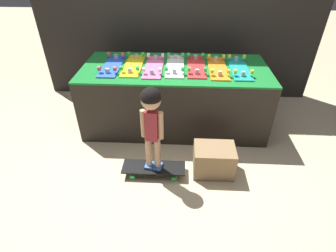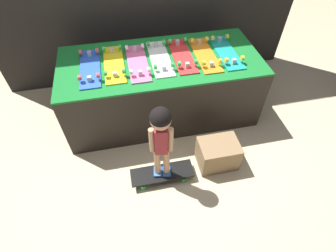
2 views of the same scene
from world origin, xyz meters
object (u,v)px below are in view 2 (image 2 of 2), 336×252
(skateboard_blue_on_rack, at_px, (90,67))
(skateboard_orange_on_rack, at_px, (205,54))
(skateboard_red_on_rack, at_px, (182,55))
(storage_box, at_px, (218,154))
(skateboard_white_on_rack, at_px, (160,58))
(skateboard_on_floor, at_px, (162,173))
(skateboard_pink_on_rack, at_px, (138,62))
(skateboard_yellow_on_rack, at_px, (114,63))
(child, at_px, (161,132))
(skateboard_teal_on_rack, at_px, (226,51))

(skateboard_blue_on_rack, distance_m, skateboard_orange_on_rack, 1.23)
(skateboard_red_on_rack, relative_size, storage_box, 1.68)
(skateboard_white_on_rack, distance_m, skateboard_on_floor, 1.22)
(skateboard_orange_on_rack, bearing_deg, skateboard_pink_on_rack, -179.88)
(skateboard_orange_on_rack, bearing_deg, skateboard_red_on_rack, 171.82)
(skateboard_blue_on_rack, height_order, skateboard_yellow_on_rack, same)
(skateboard_on_floor, bearing_deg, skateboard_red_on_rack, 66.84)
(skateboard_white_on_rack, relative_size, child, 0.77)
(skateboard_blue_on_rack, relative_size, storage_box, 1.68)
(skateboard_pink_on_rack, distance_m, skateboard_red_on_rack, 0.49)
(skateboard_white_on_rack, height_order, skateboard_orange_on_rack, same)
(skateboard_teal_on_rack, bearing_deg, skateboard_white_on_rack, 177.74)
(skateboard_pink_on_rack, relative_size, skateboard_teal_on_rack, 1.00)
(skateboard_pink_on_rack, height_order, skateboard_on_floor, skateboard_pink_on_rack)
(skateboard_red_on_rack, height_order, skateboard_orange_on_rack, same)
(skateboard_white_on_rack, xyz_separation_m, storage_box, (0.43, -0.91, -0.63))
(skateboard_white_on_rack, xyz_separation_m, skateboard_red_on_rack, (0.25, 0.00, 0.00))
(skateboard_red_on_rack, xyz_separation_m, storage_box, (0.18, -0.92, -0.63))
(skateboard_white_on_rack, height_order, skateboard_on_floor, skateboard_white_on_rack)
(skateboard_pink_on_rack, height_order, skateboard_red_on_rack, same)
(child, bearing_deg, skateboard_pink_on_rack, 103.42)
(skateboard_orange_on_rack, bearing_deg, skateboard_blue_on_rack, 179.72)
(skateboard_yellow_on_rack, relative_size, skateboard_teal_on_rack, 1.00)
(storage_box, bearing_deg, skateboard_red_on_rack, 101.37)
(skateboard_white_on_rack, relative_size, skateboard_red_on_rack, 1.00)
(skateboard_red_on_rack, bearing_deg, skateboard_yellow_on_rack, -179.36)
(skateboard_orange_on_rack, bearing_deg, skateboard_teal_on_rack, 0.68)
(skateboard_red_on_rack, bearing_deg, storage_box, -78.63)
(skateboard_pink_on_rack, height_order, child, child)
(skateboard_on_floor, height_order, child, child)
(child, bearing_deg, skateboard_yellow_on_rack, 117.10)
(skateboard_blue_on_rack, bearing_deg, skateboard_yellow_on_rack, 4.93)
(skateboard_on_floor, bearing_deg, skateboard_blue_on_rack, 120.44)
(skateboard_white_on_rack, xyz_separation_m, skateboard_teal_on_rack, (0.74, -0.03, 0.00))
(storage_box, bearing_deg, skateboard_white_on_rack, 115.20)
(storage_box, bearing_deg, skateboard_on_floor, -173.62)
(skateboard_on_floor, bearing_deg, storage_box, 6.38)
(skateboard_pink_on_rack, xyz_separation_m, child, (0.07, -0.95, -0.07))
(skateboard_yellow_on_rack, distance_m, skateboard_white_on_rack, 0.49)
(skateboard_teal_on_rack, distance_m, child, 1.32)
(skateboard_orange_on_rack, relative_size, skateboard_teal_on_rack, 1.00)
(skateboard_pink_on_rack, xyz_separation_m, skateboard_white_on_rack, (0.25, 0.03, 0.00))
(skateboard_red_on_rack, xyz_separation_m, skateboard_on_floor, (-0.42, -0.98, -0.71))
(skateboard_teal_on_rack, relative_size, storage_box, 1.68)
(skateboard_white_on_rack, bearing_deg, skateboard_teal_on_rack, -2.26)
(skateboard_yellow_on_rack, height_order, skateboard_white_on_rack, same)
(skateboard_on_floor, relative_size, child, 0.72)
(skateboard_teal_on_rack, distance_m, skateboard_on_floor, 1.50)
(skateboard_pink_on_rack, bearing_deg, skateboard_on_floor, -85.77)
(storage_box, bearing_deg, skateboard_pink_on_rack, 127.51)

